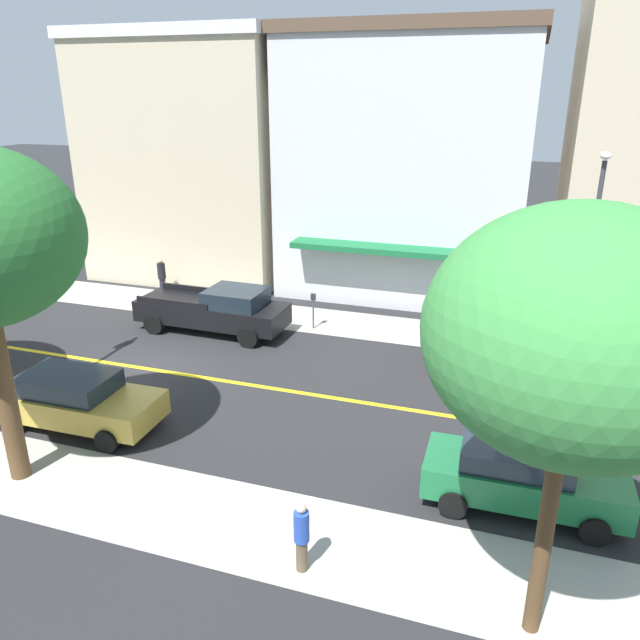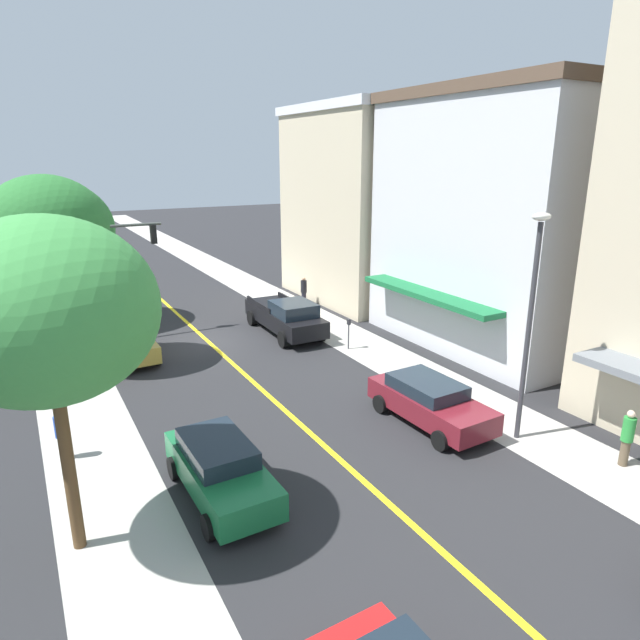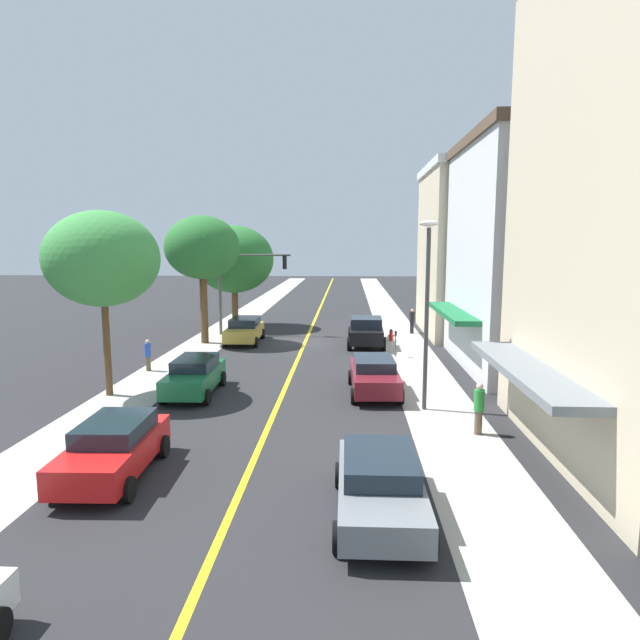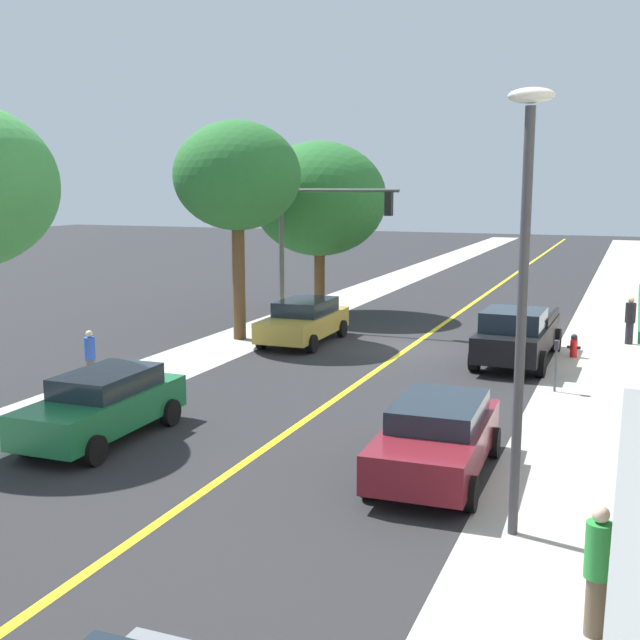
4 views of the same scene
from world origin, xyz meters
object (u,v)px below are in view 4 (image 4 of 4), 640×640
Objects in this scene: pedestrian_green_shirt at (597,567)px; pedestrian_black_shirt at (630,319)px; parking_meter at (556,358)px; black_pickup_truck at (518,334)px; traffic_light_mast at (318,229)px; green_sedan_right_curb at (103,404)px; pedestrian_blue_shirt at (90,356)px; street_tree_left_far at (237,177)px; street_lamp at (524,271)px; street_tree_right_corner at (320,199)px; gold_sedan_right_curb at (304,320)px; maroon_sedan_left_curb at (437,436)px; fire_hydrant at (574,346)px.

pedestrian_green_shirt is 20.38m from pedestrian_black_shirt.
black_pickup_truck reaches higher than parking_meter.
traffic_light_mast reaches higher than parking_meter.
parking_meter is at bearing 130.86° from green_sedan_right_curb.
pedestrian_blue_shirt is (12.51, 4.07, -0.12)m from parking_meter.
street_tree_left_far is 18.03m from street_lamp.
pedestrian_black_shirt reaches higher than pedestrian_blue_shirt.
green_sedan_right_curb is at bearing -31.92° from black_pickup_truck.
street_lamp is at bearing 119.76° from street_tree_right_corner.
street_tree_left_far is at bearing -168.26° from green_sedan_right_curb.
street_tree_left_far is 4.63× the size of pedestrian_black_shirt.
black_pickup_truck is 16.19m from pedestrian_green_shirt.
traffic_light_mast is 19.46m from street_lamp.
traffic_light_mast is 1.24× the size of gold_sedan_right_curb.
maroon_sedan_left_curb is at bearing -59.99° from traffic_light_mast.
black_pickup_truck is at bearing 145.98° from green_sedan_right_curb.
maroon_sedan_left_curb is (-8.34, 14.43, -3.19)m from traffic_light_mast.
parking_meter is at bearing -34.82° from traffic_light_mast.
street_tree_right_corner is 22.94m from street_lamp.
street_lamp reaches higher than pedestrian_green_shirt.
fire_hydrant is at bearing 143.75° from green_sedan_right_curb.
pedestrian_blue_shirt is (3.48, -4.04, 0.02)m from green_sedan_right_curb.
street_lamp reaches higher than maroon_sedan_left_curb.
street_tree_right_corner is at bearing -164.28° from gold_sedan_right_curb.
traffic_light_mast is at bearing -168.57° from gold_sedan_right_curb.
street_tree_right_corner is 9.62× the size of fire_hydrant.
gold_sedan_right_curb is at bearing 179.77° from green_sedan_right_curb.
street_tree_left_far is 1.67× the size of gold_sedan_right_curb.
gold_sedan_right_curb is at bearing 106.84° from street_tree_right_corner.
green_sedan_right_curb is at bearing 102.82° from street_tree_left_far.
pedestrian_black_shirt is (-1.68, -3.08, 0.52)m from fire_hydrant.
parking_meter is 0.32× the size of green_sedan_right_curb.
gold_sedan_right_curb is at bearing -55.16° from street_lamp.
street_tree_right_corner is at bearing -95.23° from street_tree_left_far.
gold_sedan_right_curb is at bearing -102.84° from pedestrian_green_shirt.
street_tree_left_far is at bearing 84.77° from street_tree_right_corner.
black_pickup_truck is (-8.34, 3.40, -3.06)m from traffic_light_mast.
street_tree_left_far reaches higher than parking_meter.
fire_hydrant is at bearing 95.01° from gold_sedan_right_curb.
black_pickup_truck reaches higher than maroon_sedan_left_curb.
black_pickup_truck is at bearing -147.27° from pedestrian_blue_shirt.
street_tree_left_far reaches higher than green_sedan_right_curb.
street_lamp is at bearing 131.86° from street_tree_left_far.
street_lamp is 1.49× the size of gold_sedan_right_curb.
pedestrian_black_shirt is at bearing 5.42° from traffic_light_mast.
street_tree_left_far is 9.30m from pedestrian_blue_shirt.
street_lamp is at bearing -108.84° from pedestrian_green_shirt.
maroon_sedan_left_curb is at bearing -103.00° from pedestrian_green_shirt.
maroon_sedan_left_curb is at bearing 32.70° from gold_sedan_right_curb.
parking_meter is (-11.71, 3.64, -5.02)m from street_tree_left_far.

